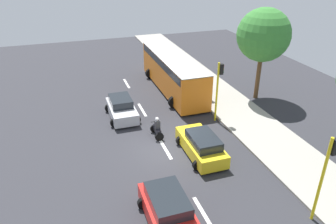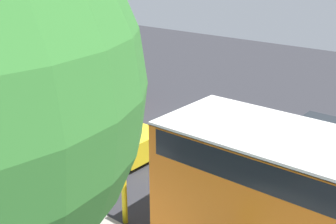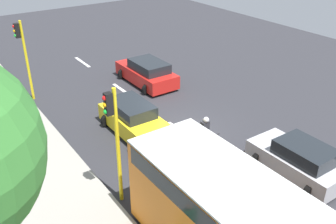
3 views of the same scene
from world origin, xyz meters
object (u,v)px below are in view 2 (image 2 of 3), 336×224
at_px(motorcycle, 202,135).
at_px(traffic_light_corner, 118,120).
at_px(car_silver, 323,145).
at_px(car_yellow_cab, 103,129).
at_px(car_red, 92,83).

bearing_deg(motorcycle, traffic_light_corner, 10.61).
xyz_separation_m(car_silver, motorcycle, (1.70, -3.65, -0.07)).
bearing_deg(traffic_light_corner, motorcycle, -169.39).
distance_m(car_silver, motorcycle, 4.03).
bearing_deg(car_yellow_cab, traffic_light_corner, 52.91).
distance_m(car_red, car_yellow_cab, 6.05).
distance_m(car_silver, car_yellow_cab, 7.57).
relative_size(car_silver, car_red, 0.87).
distance_m(car_silver, car_red, 11.42).
relative_size(car_silver, car_yellow_cab, 0.90).
distance_m(car_yellow_cab, motorcycle, 3.56).
relative_size(car_silver, motorcycle, 2.53).
bearing_deg(car_red, traffic_light_corner, 52.64).
bearing_deg(car_red, car_yellow_cab, 52.43).
height_order(car_red, car_yellow_cab, same).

